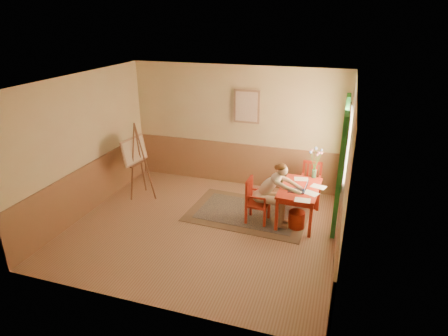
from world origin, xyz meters
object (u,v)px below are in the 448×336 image
(chair_left, at_px, (256,201))
(figure, at_px, (272,191))
(chair_back, at_px, (310,184))
(laptop, at_px, (299,189))
(easel, at_px, (136,153))
(table, at_px, (300,191))

(chair_left, height_order, figure, figure)
(chair_back, height_order, figure, figure)
(laptop, height_order, easel, easel)
(table, distance_m, chair_left, 0.87)
(table, relative_size, easel, 0.72)
(chair_back, height_order, easel, easel)
(easel, bearing_deg, table, -0.72)
(figure, height_order, easel, easel)
(chair_back, xyz_separation_m, easel, (-3.70, -0.79, 0.54))
(chair_back, bearing_deg, figure, -118.17)
(laptop, bearing_deg, easel, 176.16)
(easel, bearing_deg, figure, -6.32)
(chair_back, relative_size, laptop, 2.54)
(chair_left, xyz_separation_m, easel, (-2.78, 0.34, 0.55))
(figure, bearing_deg, easel, 173.68)
(table, bearing_deg, easel, 179.28)
(chair_back, bearing_deg, table, -98.29)
(laptop, bearing_deg, table, 93.57)
(chair_back, height_order, laptop, laptop)
(table, xyz_separation_m, chair_back, (0.12, 0.83, -0.17))
(chair_back, xyz_separation_m, figure, (-0.60, -1.13, 0.25))
(chair_left, bearing_deg, laptop, 7.11)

